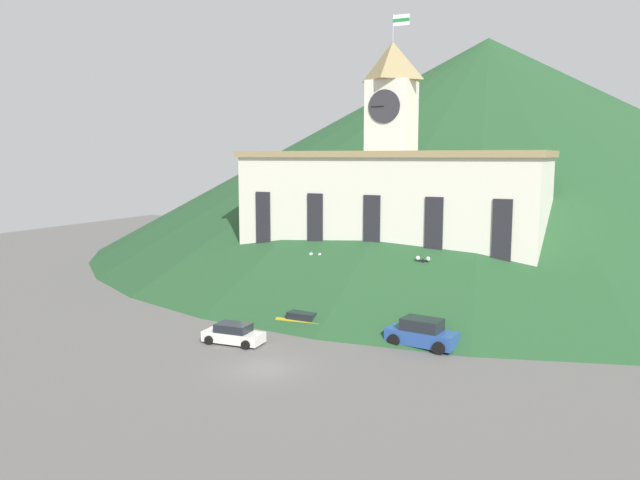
{
  "coord_description": "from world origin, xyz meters",
  "views": [
    {
      "loc": [
        20.6,
        -33.26,
        13.73
      ],
      "look_at": [
        0.0,
        8.21,
        7.48
      ],
      "focal_mm": 35.0,
      "sensor_mm": 36.0,
      "label": 1
    }
  ],
  "objects_px": {
    "street_lamp_left": "(316,267)",
    "car_white_taxi": "(234,334)",
    "street_lamp_center": "(423,274)",
    "pedestrian": "(375,313)",
    "car_yellow_coupe": "(304,321)",
    "car_blue_van": "(422,334)"
  },
  "relations": [
    {
      "from": "car_blue_van",
      "to": "pedestrian",
      "type": "xyz_separation_m",
      "value": [
        -5.22,
        4.02,
        0.05
      ]
    },
    {
      "from": "street_lamp_center",
      "to": "car_yellow_coupe",
      "type": "relative_size",
      "value": 1.27
    },
    {
      "from": "car_white_taxi",
      "to": "pedestrian",
      "type": "bearing_deg",
      "value": -132.84
    },
    {
      "from": "car_white_taxi",
      "to": "street_lamp_left",
      "type": "bearing_deg",
      "value": -95.22
    },
    {
      "from": "car_yellow_coupe",
      "to": "pedestrian",
      "type": "relative_size",
      "value": 2.29
    },
    {
      "from": "car_yellow_coupe",
      "to": "car_blue_van",
      "type": "height_order",
      "value": "car_blue_van"
    },
    {
      "from": "car_yellow_coupe",
      "to": "car_white_taxi",
      "type": "bearing_deg",
      "value": -113.19
    },
    {
      "from": "pedestrian",
      "to": "street_lamp_left",
      "type": "bearing_deg",
      "value": 136.25
    },
    {
      "from": "street_lamp_left",
      "to": "car_white_taxi",
      "type": "height_order",
      "value": "street_lamp_left"
    },
    {
      "from": "car_blue_van",
      "to": "street_lamp_left",
      "type": "bearing_deg",
      "value": -25.22
    },
    {
      "from": "street_lamp_center",
      "to": "pedestrian",
      "type": "bearing_deg",
      "value": -128.27
    },
    {
      "from": "street_lamp_center",
      "to": "pedestrian",
      "type": "xyz_separation_m",
      "value": [
        -2.86,
        -3.62,
        -2.86
      ]
    },
    {
      "from": "street_lamp_left",
      "to": "street_lamp_center",
      "type": "distance_m",
      "value": 10.14
    },
    {
      "from": "car_yellow_coupe",
      "to": "car_blue_van",
      "type": "relative_size",
      "value": 0.8
    },
    {
      "from": "street_lamp_center",
      "to": "car_blue_van",
      "type": "bearing_deg",
      "value": -72.85
    },
    {
      "from": "street_lamp_center",
      "to": "pedestrian",
      "type": "height_order",
      "value": "street_lamp_center"
    },
    {
      "from": "street_lamp_center",
      "to": "car_yellow_coupe",
      "type": "bearing_deg",
      "value": -137.09
    },
    {
      "from": "street_lamp_center",
      "to": "car_blue_van",
      "type": "relative_size",
      "value": 1.02
    },
    {
      "from": "street_lamp_left",
      "to": "pedestrian",
      "type": "height_order",
      "value": "street_lamp_left"
    },
    {
      "from": "street_lamp_left",
      "to": "car_blue_van",
      "type": "bearing_deg",
      "value": -31.46
    },
    {
      "from": "street_lamp_center",
      "to": "car_blue_van",
      "type": "xyz_separation_m",
      "value": [
        2.36,
        -7.64,
        -2.91
      ]
    },
    {
      "from": "car_yellow_coupe",
      "to": "car_white_taxi",
      "type": "xyz_separation_m",
      "value": [
        -2.72,
        -5.94,
        0.07
      ]
    }
  ]
}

